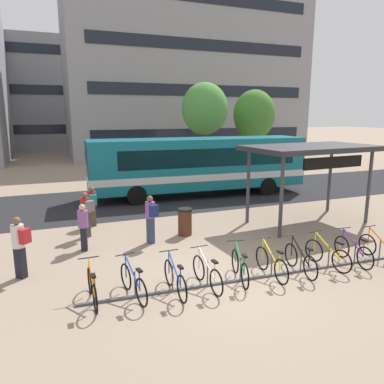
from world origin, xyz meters
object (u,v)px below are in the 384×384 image
(trash_bin, at_px, (185,222))
(parked_bicycle_blue_1, at_px, (133,283))
(parked_bicycle_green_4, at_px, (240,267))
(parked_bicycle_blue_2, at_px, (175,279))
(parked_bicycle_white_3, at_px, (207,274))
(parked_bicycle_purple_8, at_px, (353,251))
(parked_bicycle_orange_0, at_px, (92,288))
(commuter_grey_pack_4, at_px, (86,211))
(parked_bicycle_yellow_7, at_px, (327,255))
(parked_bicycle_orange_9, at_px, (381,249))
(commuter_grey_pack_2, at_px, (83,224))
(commuter_navy_pack_5, at_px, (151,216))
(street_tree_1, at_px, (205,109))
(city_bus, at_px, (198,164))
(parked_bicycle_black_6, at_px, (300,260))
(commuter_teal_pack_0, at_px, (93,203))
(transit_shelter, at_px, (312,151))
(street_tree_0, at_px, (254,115))
(commuter_red_pack_1, at_px, (20,243))
(parked_bicycle_yellow_5, at_px, (271,264))

(trash_bin, bearing_deg, parked_bicycle_blue_1, -125.04)
(parked_bicycle_green_4, bearing_deg, parked_bicycle_blue_2, 105.19)
(parked_bicycle_white_3, xyz_separation_m, parked_bicycle_purple_8, (4.82, -0.14, 0.00))
(parked_bicycle_orange_0, distance_m, commuter_grey_pack_4, 5.17)
(parked_bicycle_yellow_7, xyz_separation_m, parked_bicycle_orange_9, (1.90, -0.21, 0.00))
(commuter_grey_pack_2, distance_m, commuter_navy_pack_5, 2.28)
(parked_bicycle_blue_1, xyz_separation_m, parked_bicycle_green_4, (2.94, -0.11, 0.00))
(street_tree_1, bearing_deg, city_bus, -115.97)
(trash_bin, bearing_deg, city_bus, 63.89)
(parked_bicycle_orange_9, xyz_separation_m, commuter_grey_pack_2, (-8.53, 4.34, 0.54))
(parked_bicycle_blue_2, xyz_separation_m, parked_bicycle_black_6, (3.76, -0.13, 0.00))
(parked_bicycle_black_6, xyz_separation_m, commuter_teal_pack_0, (-4.99, 6.89, 0.56))
(transit_shelter, bearing_deg, street_tree_0, 63.81)
(parked_bicycle_purple_8, distance_m, commuter_red_pack_1, 9.76)
(commuter_navy_pack_5, xyz_separation_m, street_tree_1, (8.09, 14.05, 3.87))
(street_tree_1, bearing_deg, parked_bicycle_yellow_7, -101.74)
(parked_bicycle_blue_1, distance_m, commuter_grey_pack_4, 5.28)
(commuter_grey_pack_2, bearing_deg, commuter_grey_pack_4, 179.92)
(commuter_grey_pack_4, bearing_deg, commuter_teal_pack_0, -52.48)
(parked_bicycle_blue_1, height_order, parked_bicycle_blue_2, same)
(parked_bicycle_orange_0, height_order, commuter_navy_pack_5, commuter_navy_pack_5)
(parked_bicycle_orange_0, relative_size, street_tree_1, 0.25)
(parked_bicycle_yellow_7, bearing_deg, city_bus, -9.84)
(parked_bicycle_blue_2, distance_m, transit_shelter, 8.64)
(parked_bicycle_black_6, height_order, commuter_navy_pack_5, commuter_navy_pack_5)
(commuter_grey_pack_4, relative_size, trash_bin, 1.65)
(parked_bicycle_blue_2, height_order, parked_bicycle_purple_8, same)
(parked_bicycle_purple_8, bearing_deg, parked_bicycle_orange_9, -94.97)
(city_bus, bearing_deg, commuter_navy_pack_5, 58.99)
(commuter_teal_pack_0, bearing_deg, transit_shelter, -109.46)
(parked_bicycle_white_3, xyz_separation_m, commuter_grey_pack_4, (-2.51, 5.39, 0.60))
(commuter_red_pack_1, xyz_separation_m, commuter_grey_pack_2, (1.83, 1.63, -0.10))
(parked_bicycle_black_6, distance_m, commuter_red_pack_1, 7.90)
(parked_bicycle_blue_1, height_order, street_tree_0, street_tree_0)
(commuter_red_pack_1, xyz_separation_m, street_tree_0, (16.92, 16.20, 3.42))
(parked_bicycle_green_4, height_order, transit_shelter, transit_shelter)
(parked_bicycle_yellow_7, distance_m, commuter_grey_pack_4, 8.44)
(parked_bicycle_blue_2, relative_size, parked_bicycle_purple_8, 1.00)
(parked_bicycle_yellow_7, bearing_deg, parked_bicycle_orange_9, -105.21)
(parked_bicycle_black_6, bearing_deg, parked_bicycle_yellow_7, -81.47)
(parked_bicycle_blue_1, distance_m, parked_bicycle_green_4, 2.94)
(commuter_grey_pack_4, bearing_deg, parked_bicycle_green_4, 176.96)
(parked_bicycle_green_4, height_order, street_tree_1, street_tree_1)
(parked_bicycle_blue_2, relative_size, transit_shelter, 0.31)
(parked_bicycle_blue_2, height_order, commuter_grey_pack_2, commuter_grey_pack_2)
(commuter_grey_pack_2, bearing_deg, parked_bicycle_green_4, 52.77)
(commuter_grey_pack_2, bearing_deg, parked_bicycle_purple_8, 70.57)
(parked_bicycle_yellow_5, height_order, parked_bicycle_purple_8, same)
(parked_bicycle_blue_2, height_order, trash_bin, trash_bin)
(street_tree_1, bearing_deg, parked_bicycle_orange_0, -120.82)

